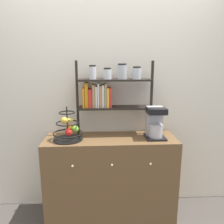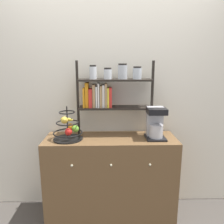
# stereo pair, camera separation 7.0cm
# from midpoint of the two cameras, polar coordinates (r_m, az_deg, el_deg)

# --- Properties ---
(wall_back) EXTENTS (7.00, 0.05, 2.60)m
(wall_back) POSITION_cam_midpoint_polar(r_m,az_deg,el_deg) (2.46, -1.54, 4.16)
(wall_back) COLOR silver
(wall_back) RESTS_ON ground_plane
(sideboard) EXTENTS (1.37, 0.46, 0.90)m
(sideboard) POSITION_cam_midpoint_polar(r_m,az_deg,el_deg) (2.48, -1.22, -16.63)
(sideboard) COLOR brown
(sideboard) RESTS_ON ground_plane
(coffee_maker) EXTENTS (0.20, 0.23, 0.32)m
(coffee_maker) POSITION_cam_midpoint_polar(r_m,az_deg,el_deg) (2.30, 10.32, -2.72)
(coffee_maker) COLOR black
(coffee_maker) RESTS_ON sideboard
(fruit_stand) EXTENTS (0.30, 0.30, 0.34)m
(fruit_stand) POSITION_cam_midpoint_polar(r_m,az_deg,el_deg) (2.25, -12.23, -4.39)
(fruit_stand) COLOR black
(fruit_stand) RESTS_ON sideboard
(shelf_hutch) EXTENTS (0.81, 0.20, 0.79)m
(shelf_hutch) POSITION_cam_midpoint_polar(r_m,az_deg,el_deg) (2.29, -2.08, 5.60)
(shelf_hutch) COLOR black
(shelf_hutch) RESTS_ON sideboard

